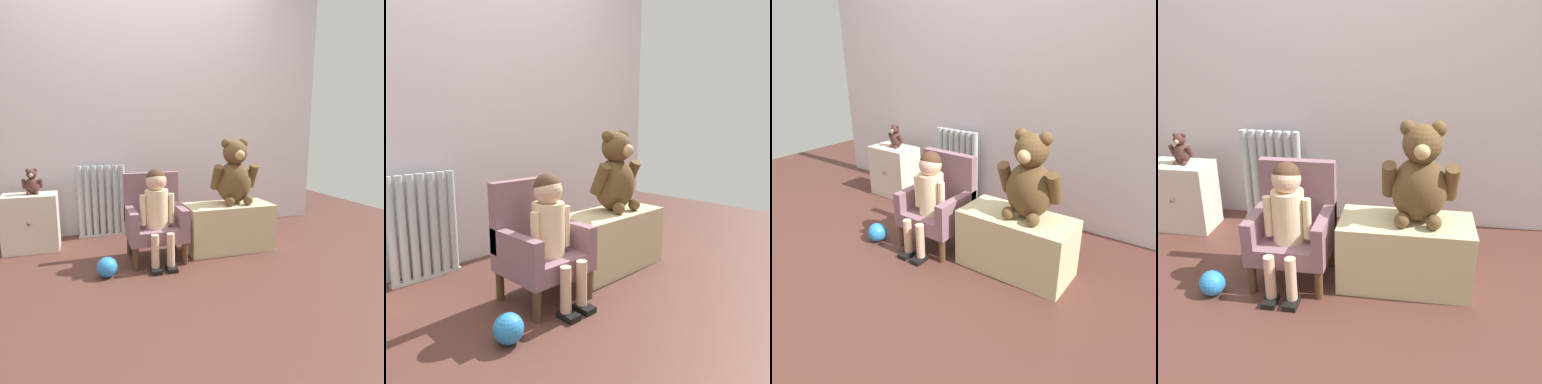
# 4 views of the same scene
# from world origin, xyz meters

# --- Properties ---
(ground_plane) EXTENTS (6.00, 6.00, 0.00)m
(ground_plane) POSITION_xyz_m (0.00, 0.00, 0.00)
(ground_plane) COLOR #4E2C25
(back_wall) EXTENTS (3.80, 0.05, 2.40)m
(back_wall) POSITION_xyz_m (0.00, 1.26, 1.20)
(back_wall) COLOR silver
(back_wall) RESTS_ON ground_plane
(radiator) EXTENTS (0.43, 0.05, 0.66)m
(radiator) POSITION_xyz_m (-0.37, 1.13, 0.33)
(radiator) COLOR #B0B8B9
(radiator) RESTS_ON ground_plane
(small_dresser) EXTENTS (0.42, 0.29, 0.46)m
(small_dresser) POSITION_xyz_m (-0.94, 0.93, 0.23)
(small_dresser) COLOR beige
(small_dresser) RESTS_ON ground_plane
(child_armchair) EXTENTS (0.42, 0.38, 0.65)m
(child_armchair) POSITION_xyz_m (-0.02, 0.46, 0.30)
(child_armchair) COLOR #835D69
(child_armchair) RESTS_ON ground_plane
(child_figure) EXTENTS (0.25, 0.35, 0.70)m
(child_figure) POSITION_xyz_m (-0.02, 0.35, 0.45)
(child_figure) COLOR beige
(child_figure) RESTS_ON ground_plane
(low_bench) EXTENTS (0.70, 0.33, 0.38)m
(low_bench) POSITION_xyz_m (0.59, 0.46, 0.19)
(low_bench) COLOR #C9BA8A
(low_bench) RESTS_ON ground_plane
(large_teddy_bear) EXTENTS (0.38, 0.27, 0.53)m
(large_teddy_bear) POSITION_xyz_m (0.64, 0.48, 0.61)
(large_teddy_bear) COLOR brown
(large_teddy_bear) RESTS_ON low_bench
(small_teddy_bear) EXTENTS (0.15, 0.11, 0.21)m
(small_teddy_bear) POSITION_xyz_m (-0.91, 0.93, 0.55)
(small_teddy_bear) COLOR #462723
(small_teddy_bear) RESTS_ON small_dresser
(toy_ball) EXTENTS (0.14, 0.14, 0.14)m
(toy_ball) POSITION_xyz_m (-0.40, 0.20, 0.07)
(toy_ball) COLOR #2B82D1
(toy_ball) RESTS_ON ground_plane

